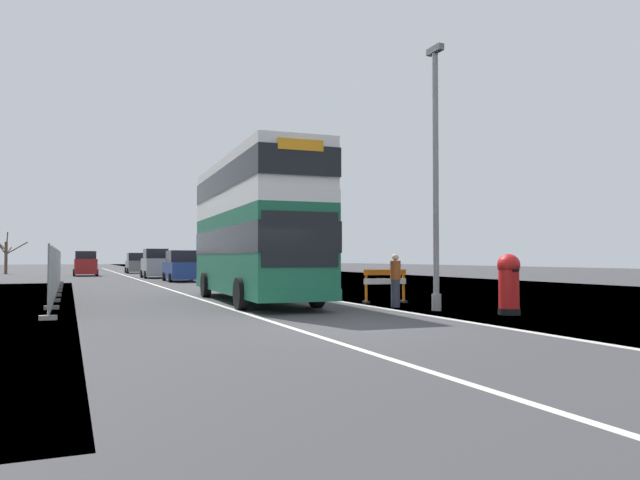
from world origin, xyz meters
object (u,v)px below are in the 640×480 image
at_px(car_oncoming_near, 181,267).
at_px(pedestrian_at_kerb, 395,280).
at_px(car_receding_far, 85,264).
at_px(car_receding_mid, 156,264).
at_px(lamppost_foreground, 436,185).
at_px(red_pillar_postbox, 509,281).
at_px(double_decker_bus, 254,227).
at_px(roadworks_barrier, 385,282).
at_px(car_far_side, 136,264).

bearing_deg(car_oncoming_near, pedestrian_at_kerb, -83.43).
xyz_separation_m(car_oncoming_near, car_receding_far, (-5.64, 15.62, 0.05)).
bearing_deg(car_receding_mid, lamppost_foreground, -83.20).
relative_size(red_pillar_postbox, car_receding_far, 0.41).
bearing_deg(lamppost_foreground, car_receding_mid, 96.80).
height_order(double_decker_bus, red_pillar_postbox, double_decker_bus).
height_order(roadworks_barrier, car_oncoming_near, car_oncoming_near).
xyz_separation_m(red_pillar_postbox, car_far_side, (-5.06, 50.80, 0.03)).
bearing_deg(car_receding_mid, pedestrian_at_kerb, -83.82).
bearing_deg(pedestrian_at_kerb, double_decker_bus, 129.30).
distance_m(car_receding_far, car_far_side, 9.30).
height_order(car_oncoming_near, car_receding_mid, car_receding_mid).
relative_size(double_decker_bus, car_receding_mid, 2.76).
bearing_deg(roadworks_barrier, lamppost_foreground, -91.09).
distance_m(car_receding_mid, car_far_side, 15.69).
bearing_deg(pedestrian_at_kerb, lamppost_foreground, -71.00).
relative_size(car_oncoming_near, pedestrian_at_kerb, 2.50).
height_order(red_pillar_postbox, car_receding_far, car_receding_far).
relative_size(double_decker_bus, car_receding_far, 2.65).
height_order(car_receding_mid, car_receding_far, car_receding_mid).
height_order(roadworks_barrier, car_receding_far, car_receding_far).
distance_m(red_pillar_postbox, car_oncoming_near, 27.71).
distance_m(roadworks_barrier, car_oncoming_near, 22.40).
relative_size(lamppost_foreground, roadworks_barrier, 5.07).
height_order(roadworks_barrier, car_far_side, car_far_side).
height_order(car_far_side, pedestrian_at_kerb, car_far_side).
relative_size(double_decker_bus, car_oncoming_near, 2.56).
distance_m(car_receding_mid, pedestrian_at_kerb, 31.86).
bearing_deg(double_decker_bus, car_far_side, 89.82).
xyz_separation_m(double_decker_bus, car_receding_far, (-4.89, 35.25, -1.73)).
xyz_separation_m(lamppost_foreground, roadworks_barrier, (0.06, 3.31, -3.08)).
xyz_separation_m(red_pillar_postbox, car_receding_far, (-10.08, 42.98, 0.08)).
height_order(red_pillar_postbox, roadworks_barrier, red_pillar_postbox).
relative_size(roadworks_barrier, car_oncoming_near, 0.37).
height_order(red_pillar_postbox, pedestrian_at_kerb, pedestrian_at_kerb).
bearing_deg(roadworks_barrier, red_pillar_postbox, -78.18).
height_order(roadworks_barrier, pedestrian_at_kerb, pedestrian_at_kerb).
height_order(double_decker_bus, lamppost_foreground, lamppost_foreground).
bearing_deg(roadworks_barrier, car_receding_mid, 97.67).
relative_size(car_receding_mid, car_receding_far, 0.96).
xyz_separation_m(red_pillar_postbox, roadworks_barrier, (-1.09, 5.20, -0.20)).
xyz_separation_m(double_decker_bus, pedestrian_at_kerb, (3.51, -4.29, -1.88)).
xyz_separation_m(car_far_side, pedestrian_at_kerb, (3.37, -47.36, -0.10)).
distance_m(double_decker_bus, pedestrian_at_kerb, 5.85).
xyz_separation_m(double_decker_bus, car_oncoming_near, (0.76, 19.63, -1.78)).
bearing_deg(lamppost_foreground, pedestrian_at_kerb, 109.00).
distance_m(double_decker_bus, car_receding_mid, 27.44).
xyz_separation_m(double_decker_bus, lamppost_foreground, (4.04, -5.83, 1.07)).
relative_size(car_receding_mid, car_far_side, 1.03).
bearing_deg(double_decker_bus, roadworks_barrier, -31.57).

